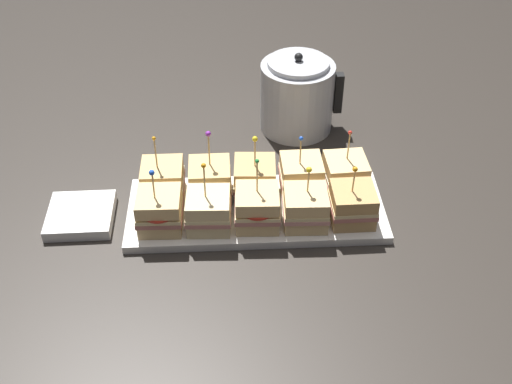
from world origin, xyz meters
name	(u,v)px	position (x,y,z in m)	size (l,w,h in m)	color
ground_plane	(256,214)	(0.00, 0.00, 0.00)	(6.00, 6.00, 0.00)	#2D2823
serving_platter	(256,210)	(0.00, 0.00, 0.01)	(0.54, 0.22, 0.02)	white
sandwich_front_far_left	(160,211)	(-0.19, -0.05, 0.06)	(0.09, 0.09, 0.14)	#DBB77A
sandwich_front_left	(208,211)	(-0.10, -0.05, 0.06)	(0.09, 0.09, 0.15)	beige
sandwich_front_center	(256,208)	(0.00, -0.05, 0.06)	(0.09, 0.09, 0.15)	#DBB77A
sandwich_front_right	(305,208)	(0.10, -0.05, 0.06)	(0.09, 0.09, 0.13)	#DBB77A
sandwich_front_far_right	(353,205)	(0.19, -0.05, 0.06)	(0.09, 0.09, 0.13)	tan
sandwich_back_far_left	(163,181)	(-0.19, 0.05, 0.06)	(0.09, 0.09, 0.15)	tan
sandwich_back_left	(210,180)	(-0.09, 0.05, 0.06)	(0.09, 0.09, 0.16)	tan
sandwich_back_center	(254,179)	(0.00, 0.05, 0.06)	(0.09, 0.09, 0.15)	tan
sandwich_back_right	(301,176)	(0.10, 0.05, 0.06)	(0.09, 0.09, 0.14)	#DBB77A
sandwich_back_far_right	(345,175)	(0.19, 0.05, 0.06)	(0.10, 0.10, 0.15)	#DBB77A
kettle_steel	(297,95)	(0.12, 0.33, 0.09)	(0.20, 0.18, 0.20)	#B7BABF
napkin_stack	(81,214)	(-0.37, 0.00, 0.01)	(0.14, 0.14, 0.02)	white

